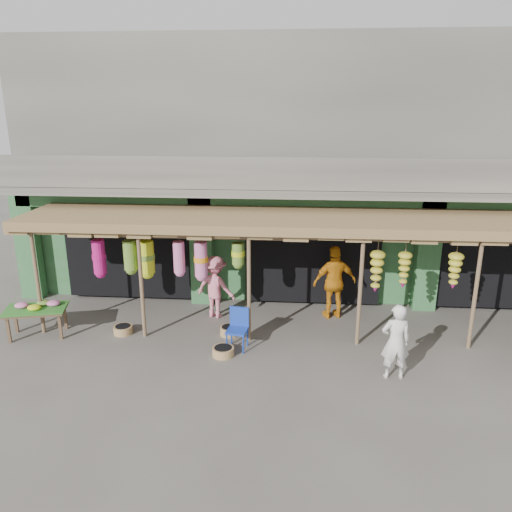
# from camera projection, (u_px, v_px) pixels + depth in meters

# --- Properties ---
(ground) EXTENTS (80.00, 80.00, 0.00)m
(ground) POSITION_uv_depth(u_px,v_px,m) (313.00, 338.00, 11.79)
(ground) COLOR #514C47
(ground) RESTS_ON ground
(building) EXTENTS (16.40, 6.80, 7.00)m
(building) POSITION_uv_depth(u_px,v_px,m) (312.00, 169.00, 15.45)
(building) COLOR gray
(building) RESTS_ON ground
(awning) EXTENTS (14.00, 2.70, 2.79)m
(awning) POSITION_uv_depth(u_px,v_px,m) (309.00, 224.00, 11.82)
(awning) COLOR brown
(awning) RESTS_ON ground
(flower_table) EXTENTS (1.53, 1.11, 0.83)m
(flower_table) POSITION_uv_depth(u_px,v_px,m) (37.00, 309.00, 11.77)
(flower_table) COLOR brown
(flower_table) RESTS_ON ground
(blue_chair) EXTENTS (0.51, 0.52, 0.93)m
(blue_chair) POSITION_uv_depth(u_px,v_px,m) (238.00, 326.00, 11.23)
(blue_chair) COLOR #18369D
(blue_chair) RESTS_ON ground
(basket_left) EXTENTS (0.56, 0.56, 0.19)m
(basket_left) POSITION_uv_depth(u_px,v_px,m) (123.00, 330.00, 12.02)
(basket_left) COLOR olive
(basket_left) RESTS_ON ground
(basket_mid) EXTENTS (0.53, 0.53, 0.19)m
(basket_mid) POSITION_uv_depth(u_px,v_px,m) (223.00, 351.00, 10.96)
(basket_mid) COLOR #A18A48
(basket_mid) RESTS_ON ground
(basket_right) EXTENTS (0.59, 0.59, 0.20)m
(basket_right) POSITION_uv_depth(u_px,v_px,m) (229.00, 331.00, 11.95)
(basket_right) COLOR olive
(basket_right) RESTS_ON ground
(person_front) EXTENTS (0.60, 0.42, 1.58)m
(person_front) POSITION_uv_depth(u_px,v_px,m) (396.00, 342.00, 9.88)
(person_front) COLOR silver
(person_front) RESTS_ON ground
(person_vendor) EXTENTS (1.21, 0.76, 1.91)m
(person_vendor) POSITION_uv_depth(u_px,v_px,m) (335.00, 282.00, 12.70)
(person_vendor) COLOR orange
(person_vendor) RESTS_ON ground
(person_shopper) EXTENTS (1.20, 0.93, 1.64)m
(person_shopper) POSITION_uv_depth(u_px,v_px,m) (216.00, 287.00, 12.78)
(person_shopper) COLOR pink
(person_shopper) RESTS_ON ground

